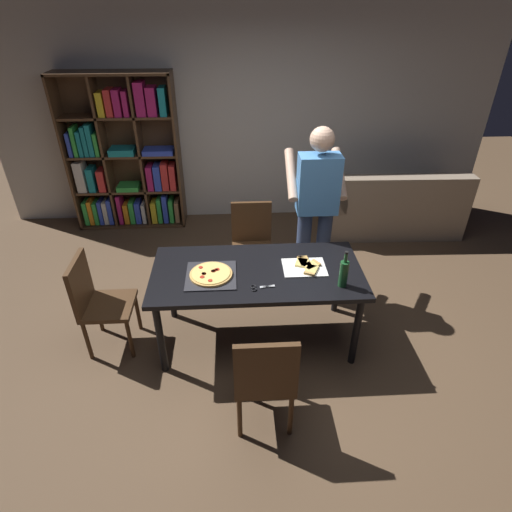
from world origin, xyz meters
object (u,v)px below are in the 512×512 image
chair_near_camera (265,376)px  kitchen_scissors (259,287)px  bookshelf (126,160)px  couch (392,208)px  pepperoni_pizza_on_tray (211,275)px  wine_bottle (344,273)px  dining_table (257,278)px  chair_left_end (97,299)px  chair_far_side (252,240)px  person_serving_pizza (316,206)px

chair_near_camera → kitchen_scissors: 0.72m
bookshelf → chair_near_camera: bearing=-64.8°
couch → bookshelf: 3.52m
pepperoni_pizza_on_tray → wine_bottle: size_ratio=1.30×
pepperoni_pizza_on_tray → dining_table: bearing=8.4°
chair_left_end → kitchen_scissors: chair_left_end is taller
chair_left_end → chair_far_side: bearing=33.7°
bookshelf → kitchen_scissors: size_ratio=9.95×
chair_far_side → couch: bearing=29.5°
couch → chair_near_camera: bearing=-123.2°
chair_far_side → kitchen_scissors: (-0.00, -1.15, 0.24)m
couch → wine_bottle: 2.61m
pepperoni_pizza_on_tray → kitchen_scissors: pepperoni_pizza_on_tray is taller
chair_near_camera → pepperoni_pizza_on_tray: chair_near_camera is taller
chair_near_camera → chair_left_end: same height
couch → person_serving_pizza: size_ratio=0.98×
chair_near_camera → pepperoni_pizza_on_tray: 0.97m
wine_bottle → chair_far_side: bearing=119.8°
person_serving_pizza → pepperoni_pizza_on_tray: person_serving_pizza is taller
couch → person_serving_pizza: (-1.29, -1.29, 0.70)m
chair_left_end → wine_bottle: (2.03, -0.24, 0.36)m
wine_bottle → kitchen_scissors: size_ratio=1.61×
chair_near_camera → couch: (1.90, 2.90, -0.21)m
bookshelf → chair_far_side: bearing=-43.3°
kitchen_scissors → chair_left_end: bearing=170.0°
chair_near_camera → chair_left_end: (-1.37, 0.91, 0.00)m
chair_left_end → couch: chair_left_end is taller
couch → pepperoni_pizza_on_tray: size_ratio=4.21×
couch → person_serving_pizza: bearing=-135.0°
chair_near_camera → chair_far_side: size_ratio=1.00×
chair_near_camera → bookshelf: bearing=115.2°
pepperoni_pizza_on_tray → wine_bottle: wine_bottle is taller
chair_left_end → pepperoni_pizza_on_tray: (0.99, -0.06, 0.25)m
couch → bookshelf: bookshelf is taller
bookshelf → wine_bottle: bookshelf is taller
bookshelf → person_serving_pizza: bookshelf is taller
chair_left_end → wine_bottle: size_ratio=2.85×
couch → chair_left_end: bearing=-148.7°
couch → bookshelf: bearing=173.6°
chair_far_side → bookshelf: bookshelf is taller
chair_far_side → chair_left_end: same height
wine_bottle → couch: bearing=61.0°
bookshelf → kitchen_scissors: bearing=-59.4°
couch → wine_bottle: size_ratio=5.45×
bookshelf → dining_table: bearing=-56.9°
dining_table → chair_left_end: size_ratio=1.96×
pepperoni_pizza_on_tray → wine_bottle: (1.04, -0.19, 0.10)m
chair_left_end → person_serving_pizza: bearing=19.4°
chair_far_side → couch: size_ratio=0.52×
chair_far_side → person_serving_pizza: bearing=-20.0°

